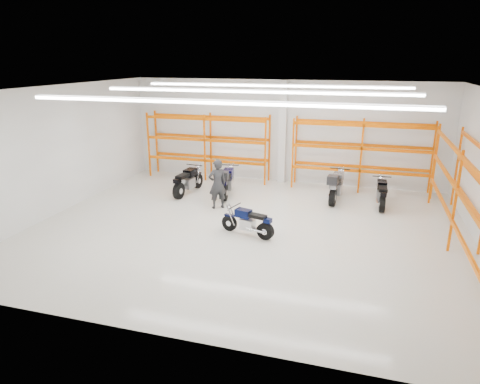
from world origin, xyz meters
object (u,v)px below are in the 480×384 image
(motorcycle_back_b, at_px, (227,182))
(motorcycle_back_d, at_px, (381,194))
(motorcycle_main, at_px, (249,223))
(structural_column, at_px, (283,133))
(motorcycle_back_a, at_px, (187,182))
(motorcycle_back_c, at_px, (336,187))
(standing_man, at_px, (217,184))

(motorcycle_back_b, relative_size, motorcycle_back_d, 1.15)
(motorcycle_main, bearing_deg, structural_column, 91.90)
(motorcycle_back_a, bearing_deg, motorcycle_back_c, 7.36)
(motorcycle_main, relative_size, structural_column, 0.41)
(motorcycle_main, height_order, motorcycle_back_a, motorcycle_back_a)
(motorcycle_back_a, bearing_deg, structural_column, 40.58)
(motorcycle_back_a, height_order, motorcycle_back_b, motorcycle_back_b)
(motorcycle_back_b, xyz_separation_m, motorcycle_back_d, (5.99, 0.44, -0.11))
(motorcycle_back_d, bearing_deg, motorcycle_back_c, 175.09)
(motorcycle_main, distance_m, motorcycle_back_c, 4.85)
(motorcycle_back_a, height_order, structural_column, structural_column)
(motorcycle_back_b, distance_m, standing_man, 1.50)
(motorcycle_back_d, bearing_deg, motorcycle_main, -134.77)
(motorcycle_back_b, xyz_separation_m, structural_column, (1.72, 2.71, 1.66))
(motorcycle_back_a, xyz_separation_m, motorcycle_back_c, (5.94, 0.77, 0.08))
(motorcycle_back_a, relative_size, structural_column, 0.50)
(motorcycle_back_b, height_order, motorcycle_back_d, motorcycle_back_b)
(structural_column, bearing_deg, motorcycle_main, -88.10)
(motorcycle_back_b, xyz_separation_m, standing_man, (0.11, -1.45, 0.34))
(motorcycle_back_d, distance_m, standing_man, 6.19)
(motorcycle_back_a, bearing_deg, motorcycle_back_b, 6.17)
(structural_column, bearing_deg, motorcycle_back_b, -122.40)
(motorcycle_back_a, xyz_separation_m, standing_man, (1.76, -1.28, 0.41))
(motorcycle_main, bearing_deg, motorcycle_back_b, 117.91)
(motorcycle_back_a, xyz_separation_m, motorcycle_back_b, (1.65, 0.18, 0.07))
(motorcycle_back_d, bearing_deg, motorcycle_back_a, -175.36)
(motorcycle_main, xyz_separation_m, motorcycle_back_d, (4.06, 4.09, 0.05))
(motorcycle_back_c, xyz_separation_m, motorcycle_back_d, (1.71, -0.15, -0.12))
(motorcycle_back_c, height_order, motorcycle_back_d, motorcycle_back_c)
(standing_man, bearing_deg, motorcycle_main, 91.73)
(structural_column, bearing_deg, motorcycle_back_c, -39.68)
(standing_man, bearing_deg, motorcycle_back_c, 168.07)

